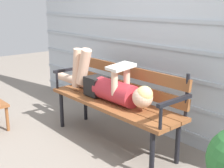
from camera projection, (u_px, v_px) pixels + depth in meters
name	position (u px, v px, depth m)	size (l,w,h in m)	color
ground_plane	(102.00, 146.00, 3.05)	(12.00, 12.00, 0.00)	gray
house_siding	(153.00, 32.00, 3.21)	(4.53, 0.08, 2.24)	#B2BCC6
park_bench	(117.00, 96.00, 3.05)	(1.61, 0.46, 0.85)	brown
reclining_person	(106.00, 86.00, 3.04)	(1.65, 0.26, 0.51)	#B72D38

